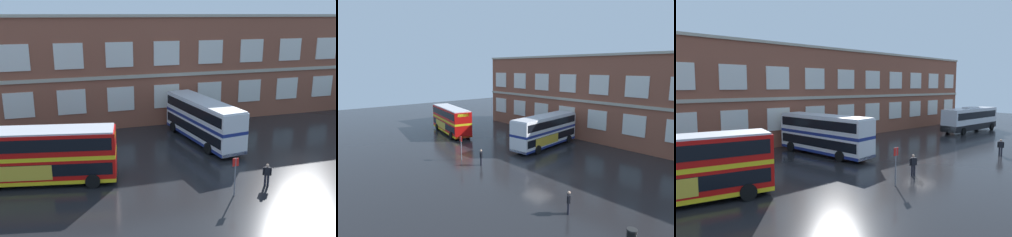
{
  "view_description": "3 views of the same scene",
  "coord_description": "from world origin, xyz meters",
  "views": [
    {
      "loc": [
        -19.28,
        -24.82,
        11.94
      ],
      "look_at": [
        -10.99,
        2.39,
        4.04
      ],
      "focal_mm": 40.32,
      "sensor_mm": 36.0,
      "label": 1
    },
    {
      "loc": [
        18.94,
        -20.14,
        10.17
      ],
      "look_at": [
        -10.57,
        4.79,
        3.39
      ],
      "focal_mm": 31.29,
      "sensor_mm": 36.0,
      "label": 2
    },
    {
      "loc": [
        -24.66,
        -17.59,
        6.96
      ],
      "look_at": [
        -6.29,
        4.02,
        4.01
      ],
      "focal_mm": 33.12,
      "sensor_mm": 36.0,
      "label": 3
    }
  ],
  "objects": [
    {
      "name": "waiting_passenger",
      "position": [
        -5.27,
        -3.11,
        0.93
      ],
      "size": [
        0.61,
        0.39,
        1.7
      ],
      "color": "black",
      "rests_on": "ground"
    },
    {
      "name": "double_decker_middle",
      "position": [
        -5.95,
        7.49,
        2.15
      ],
      "size": [
        4.04,
        11.25,
        4.07
      ],
      "color": "silver",
      "rests_on": "ground"
    },
    {
      "name": "ground_plane",
      "position": [
        0.0,
        2.0,
        0.0
      ],
      "size": [
        120.0,
        120.0,
        0.0
      ],
      "primitive_type": "plane",
      "color": "black"
    },
    {
      "name": "touring_coach",
      "position": [
        21.06,
        6.06,
        1.91
      ],
      "size": [
        12.04,
        3.01,
        3.8
      ],
      "color": "silver",
      "rests_on": "ground"
    },
    {
      "name": "brick_terminal_building",
      "position": [
        2.5,
        17.98,
        5.81
      ],
      "size": [
        55.72,
        8.19,
        11.92
      ],
      "color": "brown",
      "rests_on": "ground"
    },
    {
      "name": "bus_stand_flag",
      "position": [
        -8.15,
        -3.75,
        1.64
      ],
      "size": [
        0.44,
        0.1,
        2.7
      ],
      "color": "slate",
      "rests_on": "ground"
    },
    {
      "name": "second_passenger",
      "position": [
        7.17,
        -4.46,
        0.93
      ],
      "size": [
        0.46,
        0.58,
        1.7
      ],
      "color": "black",
      "rests_on": "ground"
    }
  ]
}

